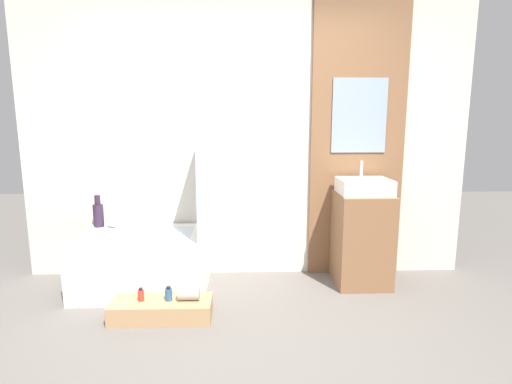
{
  "coord_description": "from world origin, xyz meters",
  "views": [
    {
      "loc": [
        -0.02,
        -2.21,
        1.48
      ],
      "look_at": [
        0.07,
        0.7,
        0.96
      ],
      "focal_mm": 28.0,
      "sensor_mm": 36.0,
      "label": 1
    }
  ],
  "objects_px": {
    "vase_tall_dark": "(98,214)",
    "sink": "(364,186)",
    "bathtub": "(143,262)",
    "bottle_soap_primary": "(141,295)",
    "bottle_soap_secondary": "(169,294)",
    "wooden_step_bench": "(162,309)",
    "vase_round_light": "(113,220)"
  },
  "relations": [
    {
      "from": "bottle_soap_secondary",
      "to": "wooden_step_bench",
      "type": "bearing_deg",
      "value": 180.0
    },
    {
      "from": "vase_tall_dark",
      "to": "vase_round_light",
      "type": "height_order",
      "value": "vase_tall_dark"
    },
    {
      "from": "vase_round_light",
      "to": "bottle_soap_primary",
      "type": "relative_size",
      "value": 1.26
    },
    {
      "from": "bathtub",
      "to": "vase_round_light",
      "type": "distance_m",
      "value": 0.51
    },
    {
      "from": "wooden_step_bench",
      "to": "bottle_soap_primary",
      "type": "height_order",
      "value": "bottle_soap_primary"
    },
    {
      "from": "bottle_soap_secondary",
      "to": "vase_round_light",
      "type": "bearing_deg",
      "value": 129.16
    },
    {
      "from": "bathtub",
      "to": "vase_tall_dark",
      "type": "relative_size",
      "value": 3.74
    },
    {
      "from": "bathtub",
      "to": "bottle_soap_primary",
      "type": "bearing_deg",
      "value": -78.35
    },
    {
      "from": "vase_tall_dark",
      "to": "bottle_soap_secondary",
      "type": "distance_m",
      "value": 1.2
    },
    {
      "from": "bottle_soap_primary",
      "to": "vase_tall_dark",
      "type": "bearing_deg",
      "value": 125.51
    },
    {
      "from": "bathtub",
      "to": "wooden_step_bench",
      "type": "bearing_deg",
      "value": -64.13
    },
    {
      "from": "vase_round_light",
      "to": "bottle_soap_primary",
      "type": "xyz_separation_m",
      "value": [
        0.43,
        -0.79,
        -0.38
      ]
    },
    {
      "from": "bathtub",
      "to": "wooden_step_bench",
      "type": "distance_m",
      "value": 0.63
    },
    {
      "from": "wooden_step_bench",
      "to": "sink",
      "type": "relative_size",
      "value": 1.69
    },
    {
      "from": "bathtub",
      "to": "bottle_soap_secondary",
      "type": "height_order",
      "value": "bathtub"
    },
    {
      "from": "bottle_soap_primary",
      "to": "wooden_step_bench",
      "type": "bearing_deg",
      "value": 0.0
    },
    {
      "from": "wooden_step_bench",
      "to": "bottle_soap_secondary",
      "type": "bearing_deg",
      "value": 0.0
    },
    {
      "from": "vase_tall_dark",
      "to": "vase_round_light",
      "type": "bearing_deg",
      "value": -6.87
    },
    {
      "from": "vase_tall_dark",
      "to": "sink",
      "type": "bearing_deg",
      "value": -4.02
    },
    {
      "from": "wooden_step_bench",
      "to": "bottle_soap_primary",
      "type": "bearing_deg",
      "value": 180.0
    },
    {
      "from": "vase_tall_dark",
      "to": "vase_round_light",
      "type": "xyz_separation_m",
      "value": [
        0.14,
        -0.02,
        -0.06
      ]
    },
    {
      "from": "wooden_step_bench",
      "to": "vase_round_light",
      "type": "height_order",
      "value": "vase_round_light"
    },
    {
      "from": "vase_round_light",
      "to": "vase_tall_dark",
      "type": "bearing_deg",
      "value": 173.13
    },
    {
      "from": "wooden_step_bench",
      "to": "vase_round_light",
      "type": "relative_size",
      "value": 5.96
    },
    {
      "from": "vase_tall_dark",
      "to": "bottle_soap_primary",
      "type": "xyz_separation_m",
      "value": [
        0.57,
        -0.8,
        -0.44
      ]
    },
    {
      "from": "bottle_soap_secondary",
      "to": "bottle_soap_primary",
      "type": "bearing_deg",
      "value": 180.0
    },
    {
      "from": "sink",
      "to": "bottle_soap_primary",
      "type": "height_order",
      "value": "sink"
    },
    {
      "from": "sink",
      "to": "bottle_soap_secondary",
      "type": "height_order",
      "value": "sink"
    },
    {
      "from": "bathtub",
      "to": "vase_round_light",
      "type": "height_order",
      "value": "vase_round_light"
    },
    {
      "from": "vase_tall_dark",
      "to": "vase_round_light",
      "type": "relative_size",
      "value": 2.35
    },
    {
      "from": "sink",
      "to": "bottle_soap_primary",
      "type": "xyz_separation_m",
      "value": [
        -1.85,
        -0.63,
        -0.72
      ]
    },
    {
      "from": "bathtub",
      "to": "vase_round_light",
      "type": "xyz_separation_m",
      "value": [
        -0.32,
        0.24,
        0.32
      ]
    }
  ]
}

